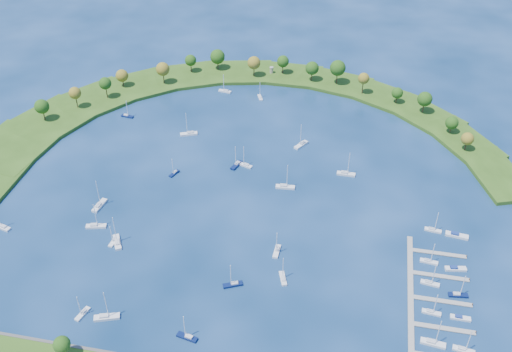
% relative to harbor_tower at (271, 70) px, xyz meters
% --- Properties ---
extents(ground, '(700.00, 700.00, 0.00)m').
position_rel_harbor_tower_xyz_m(ground, '(7.34, -116.47, -4.10)').
color(ground, '#07223F').
rests_on(ground, ground).
extents(breakwater, '(286.74, 247.64, 2.00)m').
position_rel_harbor_tower_xyz_m(breakwater, '(-38.99, -67.75, -3.11)').
color(breakwater, '#294913').
rests_on(breakwater, ground).
extents(breakwater_trees, '(235.10, 89.51, 15.37)m').
position_rel_harbor_tower_xyz_m(breakwater_trees, '(-5.11, -25.41, 6.55)').
color(breakwater_trees, '#382314').
rests_on(breakwater_trees, breakwater).
extents(harbor_tower, '(2.60, 2.60, 4.10)m').
position_rel_harbor_tower_xyz_m(harbor_tower, '(0.00, 0.00, 0.00)').
color(harbor_tower, gray).
rests_on(harbor_tower, breakwater).
extents(dock_system, '(24.28, 82.00, 1.60)m').
position_rel_harbor_tower_xyz_m(dock_system, '(92.63, -177.47, -3.75)').
color(dock_system, gray).
rests_on(dock_system, ground).
extents(moored_boat_0, '(8.13, 3.61, 11.55)m').
position_rel_harbor_tower_xyz_m(moored_boat_0, '(-23.98, -26.48, -3.21)').
color(moored_boat_0, silver).
rests_on(moored_boat_0, ground).
extents(moored_boat_1, '(3.74, 7.37, 10.43)m').
position_rel_harbor_tower_xyz_m(moored_boat_1, '(-35.51, -203.92, -3.24)').
color(moored_boat_1, silver).
rests_on(moored_boat_1, ground).
extents(moored_boat_2, '(2.43, 6.70, 9.65)m').
position_rel_harbor_tower_xyz_m(moored_boat_2, '(-39.31, -164.69, -3.25)').
color(moored_boat_2, silver).
rests_on(moored_boat_2, ground).
extents(moored_boat_3, '(9.63, 5.83, 13.70)m').
position_rel_harbor_tower_xyz_m(moored_boat_3, '(-31.81, -76.83, -3.14)').
color(moored_boat_3, silver).
rests_on(moored_boat_3, ground).
extents(moored_boat_4, '(4.98, 8.62, 12.22)m').
position_rel_harbor_tower_xyz_m(moored_boat_4, '(-0.00, -99.84, -3.19)').
color(moored_boat_4, '#0A1742').
rests_on(moored_boat_4, ground).
extents(moored_boat_5, '(8.17, 3.79, 11.58)m').
position_rel_harbor_tower_xyz_m(moored_boat_5, '(6.11, -206.48, -3.21)').
color(moored_boat_5, '#0A1742').
rests_on(moored_boat_5, ground).
extents(moored_boat_6, '(9.39, 3.32, 13.54)m').
position_rel_harbor_tower_xyz_m(moored_boat_6, '(26.84, -112.84, -3.15)').
color(moored_boat_6, silver).
rests_on(moored_boat_6, ground).
extents(moored_boat_7, '(8.85, 4.65, 12.53)m').
position_rel_harbor_tower_xyz_m(moored_boat_7, '(-91.04, -165.74, -3.18)').
color(moored_boat_7, silver).
rests_on(moored_boat_7, ground).
extents(moored_boat_8, '(4.50, 7.88, 11.18)m').
position_rel_harbor_tower_xyz_m(moored_boat_8, '(35.39, -171.56, -3.22)').
color(moored_boat_8, silver).
rests_on(moored_boat_8, ground).
extents(moored_boat_9, '(9.15, 2.72, 13.37)m').
position_rel_harbor_tower_xyz_m(moored_boat_9, '(54.71, -96.57, -3.15)').
color(moored_boat_9, silver).
rests_on(moored_boat_9, ground).
extents(moored_boat_10, '(7.01, 9.20, 13.54)m').
position_rel_harbor_tower_xyz_m(moored_boat_10, '(29.57, -75.37, -3.15)').
color(moored_boat_10, silver).
rests_on(moored_boat_10, ground).
extents(moored_boat_11, '(4.06, 6.67, 9.49)m').
position_rel_harbor_tower_xyz_m(moored_boat_11, '(-28.74, -112.69, -3.26)').
color(moored_boat_11, '#0A1742').
rests_on(moored_boat_11, ground).
extents(moored_boat_12, '(9.28, 4.64, 13.14)m').
position_rel_harbor_tower_xyz_m(moored_boat_12, '(-50.68, -157.07, -3.16)').
color(moored_boat_12, silver).
rests_on(moored_boat_12, ground).
extents(moored_boat_13, '(4.51, 7.17, 10.23)m').
position_rel_harbor_tower_xyz_m(moored_boat_13, '(-1.51, -29.83, -3.24)').
color(moored_boat_13, silver).
rests_on(moored_boat_13, ground).
extents(moored_boat_14, '(7.99, 5.27, 11.46)m').
position_rel_harbor_tower_xyz_m(moored_boat_14, '(16.50, -178.64, -3.21)').
color(moored_boat_14, '#0A1742').
rests_on(moored_boat_14, ground).
extents(moored_boat_15, '(7.42, 2.97, 10.61)m').
position_rel_harbor_tower_xyz_m(moored_boat_15, '(-71.68, -65.77, -3.23)').
color(moored_boat_15, '#0A1742').
rests_on(moored_boat_15, ground).
extents(moored_boat_16, '(8.06, 4.67, 11.44)m').
position_rel_harbor_tower_xyz_m(moored_boat_16, '(4.23, -99.08, -3.21)').
color(moored_boat_16, silver).
rests_on(moored_boat_16, ground).
extents(moored_boat_17, '(9.88, 5.71, 14.02)m').
position_rel_harbor_tower_xyz_m(moored_boat_17, '(-25.98, -203.77, -3.13)').
color(moored_boat_17, silver).
rests_on(moored_boat_17, ground).
extents(moored_boat_18, '(2.42, 7.90, 11.53)m').
position_rel_harbor_tower_xyz_m(moored_boat_18, '(30.36, -156.77, -3.21)').
color(moored_boat_18, silver).
rests_on(moored_boat_18, ground).
extents(moored_boat_19, '(6.96, 9.59, 13.96)m').
position_rel_harbor_tower_xyz_m(moored_boat_19, '(-37.49, -165.01, -3.13)').
color(moored_boat_19, silver).
rests_on(moored_boat_19, ground).
extents(moored_boat_20, '(4.05, 9.95, 14.20)m').
position_rel_harbor_tower_xyz_m(moored_boat_20, '(-54.90, -143.47, -3.13)').
color(moored_boat_20, silver).
rests_on(moored_boat_20, ground).
extents(docked_boat_2, '(9.12, 3.53, 13.06)m').
position_rel_harbor_tower_xyz_m(docked_boat_2, '(92.84, -191.78, -3.16)').
color(docked_boat_2, silver).
rests_on(docked_boat_2, ground).
extents(docked_boat_3, '(7.90, 3.33, 11.26)m').
position_rel_harbor_tower_xyz_m(docked_boat_3, '(103.37, -192.66, -3.22)').
color(docked_boat_3, silver).
rests_on(docked_boat_3, ground).
extents(docked_boat_4, '(7.28, 2.76, 10.44)m').
position_rel_harbor_tower_xyz_m(docked_boat_4, '(92.88, -177.55, -3.24)').
color(docked_boat_4, silver).
rests_on(docked_boat_4, ground).
extents(docked_boat_5, '(7.51, 2.19, 1.53)m').
position_rel_harbor_tower_xyz_m(docked_boat_5, '(103.33, -178.06, -3.54)').
color(docked_boat_5, silver).
rests_on(docked_boat_5, ground).
extents(docked_boat_6, '(7.61, 3.13, 10.86)m').
position_rel_harbor_tower_xyz_m(docked_boat_6, '(92.87, -162.63, -3.23)').
color(docked_boat_6, silver).
rests_on(docked_boat_6, ground).
extents(docked_boat_7, '(7.74, 2.97, 11.10)m').
position_rel_harbor_tower_xyz_m(docked_boat_7, '(103.37, -166.69, -3.22)').
color(docked_boat_7, '#0A1742').
rests_on(docked_boat_7, ground).
extents(docked_boat_8, '(7.46, 2.87, 10.69)m').
position_rel_harbor_tower_xyz_m(docked_boat_8, '(92.87, -150.41, -3.23)').
color(docked_boat_8, silver).
rests_on(docked_boat_8, ground).
extents(docked_boat_9, '(8.90, 3.82, 1.76)m').
position_rel_harbor_tower_xyz_m(docked_boat_9, '(103.31, -152.49, -3.46)').
color(docked_boat_9, silver).
rests_on(docked_boat_9, ground).
extents(docked_boat_10, '(7.49, 2.94, 10.72)m').
position_rel_harbor_tower_xyz_m(docked_boat_10, '(95.27, -130.34, -3.23)').
color(docked_boat_10, silver).
rests_on(docked_boat_10, ground).
extents(docked_boat_11, '(9.95, 3.92, 1.97)m').
position_rel_harbor_tower_xyz_m(docked_boat_11, '(105.20, -131.88, -3.38)').
color(docked_boat_11, silver).
rests_on(docked_boat_11, ground).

